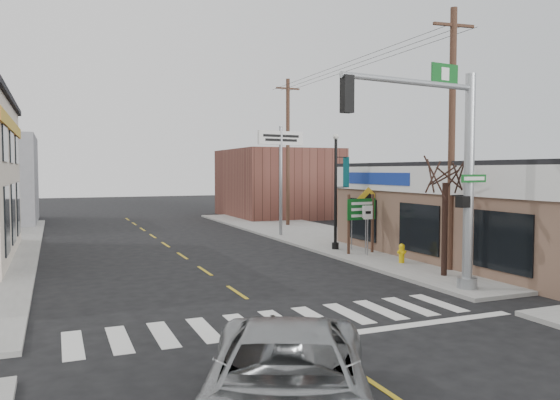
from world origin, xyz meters
name	(u,v)px	position (x,y,z in m)	size (l,w,h in m)	color
ground	(286,325)	(0.00, 0.00, 0.00)	(140.00, 140.00, 0.00)	black
sidewalk_right	(345,242)	(9.00, 13.00, 0.07)	(6.00, 38.00, 0.13)	gray
center_line	(205,271)	(0.00, 8.00, 0.01)	(0.12, 56.00, 0.01)	gold
crosswalk	(280,321)	(0.00, 0.40, 0.01)	(11.00, 2.20, 0.01)	silver
thrift_store	(529,212)	(14.50, 6.00, 2.00)	(12.00, 14.00, 4.00)	#7D5E4B
bldg_distant_right	(277,183)	(12.00, 30.00, 2.80)	(8.00, 10.00, 5.60)	brown
suv	(287,384)	(-2.22, -5.20, 0.76)	(2.51, 5.44, 1.51)	#929597
traffic_signal_pole	(448,158)	(5.95, 1.21, 4.27)	(5.49, 0.40, 6.96)	#94999C
guide_sign	(361,215)	(7.46, 8.85, 1.86)	(1.52, 0.13, 2.66)	#4E3224
fire_hydrant	(402,252)	(7.65, 6.00, 0.55)	(0.25, 0.25, 0.78)	#D8B109
ped_crossing_sign	(368,207)	(8.20, 9.47, 2.15)	(1.16, 0.08, 2.97)	gray
lamp_post	(337,182)	(7.08, 10.46, 3.31)	(0.71, 0.56, 5.48)	black
dance_center_sign	(281,152)	(6.81, 16.73, 4.90)	(2.95, 0.18, 6.28)	gray
bare_tree	(446,166)	(7.50, 3.21, 4.03)	(2.48, 2.48, 4.96)	black
shrub_front	(472,257)	(9.43, 3.93, 0.57)	(1.18, 1.18, 0.88)	#1E3614
shrub_back	(416,244)	(9.87, 8.06, 0.53)	(1.06, 1.06, 0.80)	black
utility_pole_near	(452,137)	(8.47, 4.07, 5.13)	(1.70, 0.25, 9.75)	#40261D
utility_pole_far	(288,150)	(9.50, 21.92, 5.23)	(1.73, 0.26, 9.94)	#3C2A1F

